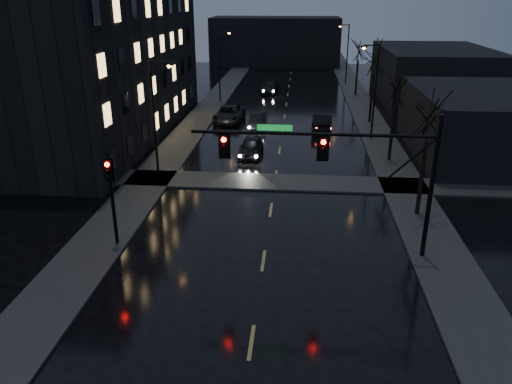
% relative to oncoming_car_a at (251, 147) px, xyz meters
% --- Properties ---
extents(ground, '(160.00, 160.00, 0.00)m').
position_rel_oncoming_car_a_xyz_m(ground, '(2.18, -24.36, -0.72)').
color(ground, black).
rests_on(ground, ground).
extents(sidewalk_left, '(3.00, 140.00, 0.12)m').
position_rel_oncoming_car_a_xyz_m(sidewalk_left, '(-6.32, 10.64, -0.66)').
color(sidewalk_left, '#2D2D2B').
rests_on(sidewalk_left, ground).
extents(sidewalk_right, '(3.00, 140.00, 0.12)m').
position_rel_oncoming_car_a_xyz_m(sidewalk_right, '(10.68, 10.64, -0.66)').
color(sidewalk_right, '#2D2D2B').
rests_on(sidewalk_right, ground).
extents(sidewalk_cross, '(40.00, 3.00, 0.12)m').
position_rel_oncoming_car_a_xyz_m(sidewalk_cross, '(2.18, -5.86, -0.66)').
color(sidewalk_cross, '#2D2D2B').
rests_on(sidewalk_cross, ground).
extents(apartment_block, '(12.00, 30.00, 12.00)m').
position_rel_oncoming_car_a_xyz_m(apartment_block, '(-14.32, 5.64, 5.28)').
color(apartment_block, black).
rests_on(apartment_block, ground).
extents(commercial_right_near, '(10.00, 14.00, 5.00)m').
position_rel_oncoming_car_a_xyz_m(commercial_right_near, '(17.68, 1.64, 1.78)').
color(commercial_right_near, black).
rests_on(commercial_right_near, ground).
extents(commercial_right_far, '(12.00, 18.00, 6.00)m').
position_rel_oncoming_car_a_xyz_m(commercial_right_far, '(19.18, 23.64, 2.28)').
color(commercial_right_far, black).
rests_on(commercial_right_far, ground).
extents(far_block, '(22.00, 10.00, 8.00)m').
position_rel_oncoming_car_a_xyz_m(far_block, '(-0.82, 53.64, 3.28)').
color(far_block, black).
rests_on(far_block, ground).
extents(signal_mast, '(11.11, 0.41, 7.00)m').
position_rel_oncoming_car_a_xyz_m(signal_mast, '(6.03, -15.37, 4.15)').
color(signal_mast, black).
rests_on(signal_mast, ground).
extents(signal_pole_left, '(0.35, 0.41, 4.53)m').
position_rel_oncoming_car_a_xyz_m(signal_pole_left, '(-5.32, -15.37, 2.29)').
color(signal_pole_left, black).
rests_on(signal_pole_left, ground).
extents(tree_near, '(3.52, 3.52, 8.08)m').
position_rel_oncoming_car_a_xyz_m(tree_near, '(10.58, -10.36, 5.49)').
color(tree_near, black).
rests_on(tree_near, ground).
extents(tree_mid_a, '(3.30, 3.30, 7.58)m').
position_rel_oncoming_car_a_xyz_m(tree_mid_a, '(10.58, -0.36, 5.10)').
color(tree_mid_a, black).
rests_on(tree_mid_a, ground).
extents(tree_mid_b, '(3.74, 3.74, 8.59)m').
position_rel_oncoming_car_a_xyz_m(tree_mid_b, '(10.58, 11.64, 5.89)').
color(tree_mid_b, black).
rests_on(tree_mid_b, ground).
extents(tree_far, '(3.43, 3.43, 7.88)m').
position_rel_oncoming_car_a_xyz_m(tree_far, '(10.58, 25.64, 5.34)').
color(tree_far, black).
rests_on(tree_far, ground).
extents(streetlight_l_near, '(1.53, 0.28, 8.00)m').
position_rel_oncoming_car_a_xyz_m(streetlight_l_near, '(-5.40, -6.36, 4.05)').
color(streetlight_l_near, black).
rests_on(streetlight_l_near, ground).
extents(streetlight_l_far, '(1.53, 0.28, 8.00)m').
position_rel_oncoming_car_a_xyz_m(streetlight_l_far, '(-5.40, 20.64, 4.05)').
color(streetlight_l_far, black).
rests_on(streetlight_l_far, ground).
extents(streetlight_r_mid, '(1.53, 0.28, 8.00)m').
position_rel_oncoming_car_a_xyz_m(streetlight_r_mid, '(9.76, 5.64, 4.05)').
color(streetlight_r_mid, black).
rests_on(streetlight_r_mid, ground).
extents(streetlight_r_far, '(1.53, 0.28, 8.00)m').
position_rel_oncoming_car_a_xyz_m(streetlight_r_far, '(9.76, 33.64, 4.05)').
color(streetlight_r_far, black).
rests_on(streetlight_r_far, ground).
extents(oncoming_car_a, '(1.90, 4.32, 1.45)m').
position_rel_oncoming_car_a_xyz_m(oncoming_car_a, '(0.00, 0.00, 0.00)').
color(oncoming_car_a, black).
rests_on(oncoming_car_a, ground).
extents(oncoming_car_b, '(1.48, 4.20, 1.38)m').
position_rel_oncoming_car_a_xyz_m(oncoming_car_b, '(-0.16, 8.50, -0.03)').
color(oncoming_car_b, black).
rests_on(oncoming_car_b, ground).
extents(oncoming_car_c, '(2.81, 5.72, 1.56)m').
position_rel_oncoming_car_a_xyz_m(oncoming_car_c, '(-3.18, 10.80, 0.06)').
color(oncoming_car_c, black).
rests_on(oncoming_car_c, ground).
extents(oncoming_car_d, '(2.53, 5.10, 1.42)m').
position_rel_oncoming_car_a_xyz_m(oncoming_car_d, '(-0.18, 26.39, -0.01)').
color(oncoming_car_d, black).
rests_on(oncoming_car_d, ground).
extents(lead_car, '(2.09, 4.89, 1.57)m').
position_rel_oncoming_car_a_xyz_m(lead_car, '(5.85, 8.46, 0.06)').
color(lead_car, black).
rests_on(lead_car, ground).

